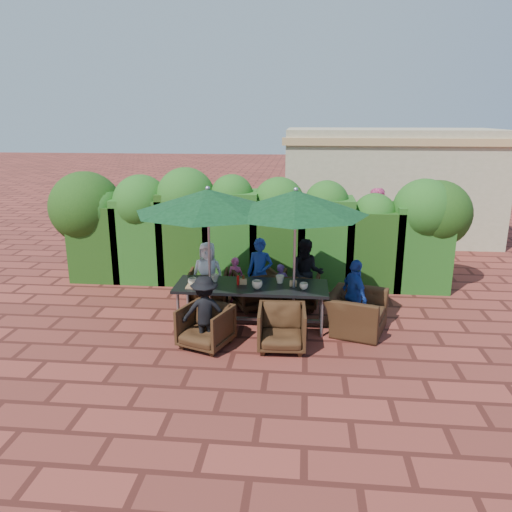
# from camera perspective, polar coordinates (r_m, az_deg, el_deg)

# --- Properties ---
(ground) EXTENTS (80.00, 80.00, 0.00)m
(ground) POSITION_cam_1_polar(r_m,az_deg,el_deg) (8.95, -1.55, -7.77)
(ground) COLOR maroon
(ground) RESTS_ON ground
(dining_table) EXTENTS (2.63, 0.90, 0.75)m
(dining_table) POSITION_cam_1_polar(r_m,az_deg,el_deg) (8.65, -0.53, -3.80)
(dining_table) COLOR black
(dining_table) RESTS_ON ground
(umbrella_left) EXTENTS (2.46, 2.46, 2.46)m
(umbrella_left) POSITION_cam_1_polar(r_m,az_deg,el_deg) (8.32, -5.52, 6.28)
(umbrella_left) COLOR gray
(umbrella_left) RESTS_ON ground
(umbrella_right) EXTENTS (2.39, 2.39, 2.46)m
(umbrella_right) POSITION_cam_1_polar(r_m,az_deg,el_deg) (8.17, 4.55, 6.12)
(umbrella_right) COLOR gray
(umbrella_right) RESTS_ON ground
(chair_far_left) EXTENTS (0.78, 0.74, 0.76)m
(chair_far_left) POSITION_cam_1_polar(r_m,az_deg,el_deg) (9.75, -5.48, -3.43)
(chair_far_left) COLOR black
(chair_far_left) RESTS_ON ground
(chair_far_mid) EXTENTS (1.00, 0.97, 0.79)m
(chair_far_mid) POSITION_cam_1_polar(r_m,az_deg,el_deg) (9.58, -0.01, -3.60)
(chair_far_mid) COLOR black
(chair_far_mid) RESTS_ON ground
(chair_far_right) EXTENTS (0.79, 0.75, 0.73)m
(chair_far_right) POSITION_cam_1_polar(r_m,az_deg,el_deg) (9.67, 5.05, -3.65)
(chair_far_right) COLOR black
(chair_far_right) RESTS_ON ground
(chair_near_left) EXTENTS (0.92, 0.89, 0.75)m
(chair_near_left) POSITION_cam_1_polar(r_m,az_deg,el_deg) (8.03, -5.79, -7.80)
(chair_near_left) COLOR black
(chair_near_left) RESTS_ON ground
(chair_near_right) EXTENTS (0.77, 0.73, 0.77)m
(chair_near_right) POSITION_cam_1_polar(r_m,az_deg,el_deg) (7.93, 2.97, -7.98)
(chair_near_right) COLOR black
(chair_near_right) RESTS_ON ground
(chair_end_right) EXTENTS (0.96, 1.19, 0.91)m
(chair_end_right) POSITION_cam_1_polar(r_m,az_deg,el_deg) (8.68, 11.41, -5.62)
(chair_end_right) COLOR black
(chair_end_right) RESTS_ON ground
(adult_far_left) EXTENTS (0.65, 0.41, 1.26)m
(adult_far_left) POSITION_cam_1_polar(r_m,az_deg,el_deg) (9.66, -5.54, -2.04)
(adult_far_left) COLOR white
(adult_far_left) RESTS_ON ground
(adult_far_mid) EXTENTS (0.55, 0.47, 1.37)m
(adult_far_mid) POSITION_cam_1_polar(r_m,az_deg,el_deg) (9.45, 0.45, -2.05)
(adult_far_mid) COLOR #1C3C99
(adult_far_mid) RESTS_ON ground
(adult_far_right) EXTENTS (0.65, 0.41, 1.35)m
(adult_far_right) POSITION_cam_1_polar(r_m,az_deg,el_deg) (9.53, 5.79, -2.03)
(adult_far_right) COLOR black
(adult_far_right) RESTS_ON ground
(adult_near_left) EXTENTS (0.81, 0.52, 1.17)m
(adult_near_left) POSITION_cam_1_polar(r_m,az_deg,el_deg) (7.97, -5.87, -6.35)
(adult_near_left) COLOR black
(adult_near_left) RESTS_ON ground
(adult_end_right) EXTENTS (0.63, 0.82, 1.25)m
(adult_end_right) POSITION_cam_1_polar(r_m,az_deg,el_deg) (8.67, 11.19, -4.42)
(adult_end_right) COLOR #1C3C99
(adult_end_right) RESTS_ON ground
(child_left) EXTENTS (0.40, 0.35, 0.92)m
(child_left) POSITION_cam_1_polar(r_m,az_deg,el_deg) (9.77, -2.40, -2.82)
(child_left) COLOR #E75191
(child_left) RESTS_ON ground
(child_right) EXTENTS (0.35, 0.31, 0.84)m
(child_right) POSITION_cam_1_polar(r_m,az_deg,el_deg) (9.61, 2.87, -3.40)
(child_right) COLOR #744596
(child_right) RESTS_ON ground
(pedestrian_a) EXTENTS (1.68, 1.09, 1.69)m
(pedestrian_a) POSITION_cam_1_polar(r_m,az_deg,el_deg) (12.69, 7.88, 3.21)
(pedestrian_a) COLOR #298323
(pedestrian_a) RESTS_ON ground
(pedestrian_b) EXTENTS (1.04, 0.91, 1.84)m
(pedestrian_b) POSITION_cam_1_polar(r_m,az_deg,el_deg) (12.95, 13.31, 3.53)
(pedestrian_b) COLOR #E75191
(pedestrian_b) RESTS_ON ground
(pedestrian_c) EXTENTS (1.01, 1.02, 1.53)m
(pedestrian_c) POSITION_cam_1_polar(r_m,az_deg,el_deg) (12.85, 16.04, 2.53)
(pedestrian_c) COLOR gray
(pedestrian_c) RESTS_ON ground
(cup_a) EXTENTS (0.16, 0.16, 0.13)m
(cup_a) POSITION_cam_1_polar(r_m,az_deg,el_deg) (8.68, -7.26, -2.90)
(cup_a) COLOR beige
(cup_a) RESTS_ON dining_table
(cup_b) EXTENTS (0.14, 0.14, 0.13)m
(cup_b) POSITION_cam_1_polar(r_m,az_deg,el_deg) (8.81, -4.73, -2.52)
(cup_b) COLOR beige
(cup_b) RESTS_ON dining_table
(cup_c) EXTENTS (0.18, 0.18, 0.14)m
(cup_c) POSITION_cam_1_polar(r_m,az_deg,el_deg) (8.43, 0.14, -3.29)
(cup_c) COLOR beige
(cup_c) RESTS_ON dining_table
(cup_d) EXTENTS (0.15, 0.15, 0.14)m
(cup_d) POSITION_cam_1_polar(r_m,az_deg,el_deg) (8.71, 2.74, -2.67)
(cup_d) COLOR beige
(cup_d) RESTS_ON dining_table
(cup_e) EXTENTS (0.14, 0.14, 0.11)m
(cup_e) POSITION_cam_1_polar(r_m,az_deg,el_deg) (8.44, 5.48, -3.44)
(cup_e) COLOR beige
(cup_e) RESTS_ON dining_table
(ketchup_bottle) EXTENTS (0.04, 0.04, 0.17)m
(ketchup_bottle) POSITION_cam_1_polar(r_m,az_deg,el_deg) (8.61, -2.06, -2.78)
(ketchup_bottle) COLOR #B20C0A
(ketchup_bottle) RESTS_ON dining_table
(sauce_bottle) EXTENTS (0.04, 0.04, 0.17)m
(sauce_bottle) POSITION_cam_1_polar(r_m,az_deg,el_deg) (8.63, -1.44, -2.72)
(sauce_bottle) COLOR #4C230C
(sauce_bottle) RESTS_ON dining_table
(serving_tray) EXTENTS (0.35, 0.25, 0.02)m
(serving_tray) POSITION_cam_1_polar(r_m,az_deg,el_deg) (8.59, -6.80, -3.47)
(serving_tray) COLOR #926B47
(serving_tray) RESTS_ON dining_table
(number_block_left) EXTENTS (0.12, 0.06, 0.10)m
(number_block_left) POSITION_cam_1_polar(r_m,az_deg,el_deg) (8.65, -1.45, -2.94)
(number_block_left) COLOR tan
(number_block_left) RESTS_ON dining_table
(number_block_right) EXTENTS (0.12, 0.06, 0.10)m
(number_block_right) POSITION_cam_1_polar(r_m,az_deg,el_deg) (8.58, 4.26, -3.13)
(number_block_right) COLOR tan
(number_block_right) RESTS_ON dining_table
(hedge_wall) EXTENTS (9.10, 1.60, 2.52)m
(hedge_wall) POSITION_cam_1_polar(r_m,az_deg,el_deg) (10.77, -1.14, 3.75)
(hedge_wall) COLOR black
(hedge_wall) RESTS_ON ground
(building) EXTENTS (6.20, 3.08, 3.20)m
(building) POSITION_cam_1_polar(r_m,az_deg,el_deg) (15.46, 14.87, 7.95)
(building) COLOR #C0B28F
(building) RESTS_ON ground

